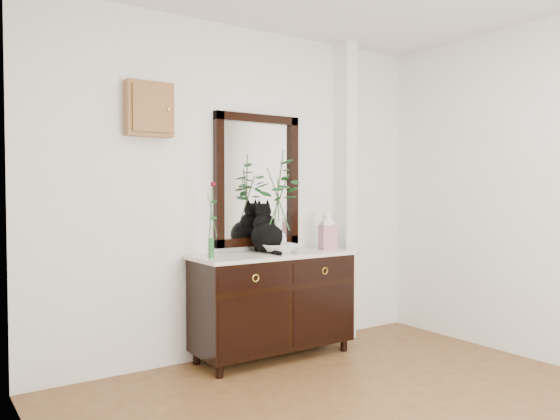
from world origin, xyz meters
TOP-DOWN VIEW (x-y plane):
  - wall_back at (0.00, 1.98)m, footprint 3.60×0.04m
  - pilaster at (1.00, 1.90)m, footprint 0.12×0.20m
  - sideboard at (0.10, 1.73)m, footprint 1.33×0.52m
  - wall_mirror at (0.10, 1.97)m, footprint 0.80×0.06m
  - key_cabinet at (-0.85, 1.94)m, footprint 0.35×0.10m
  - cat at (0.10, 1.81)m, footprint 0.32×0.38m
  - lotus_bowl at (0.15, 1.72)m, footprint 0.34×0.34m
  - vase_branches at (0.15, 1.72)m, footprint 0.49×0.49m
  - bud_vase_rose at (-0.47, 1.70)m, footprint 0.09×0.09m
  - ginger_jar at (0.63, 1.69)m, footprint 0.15×0.15m

SIDE VIEW (x-z plane):
  - sideboard at x=0.10m, z-range 0.06..0.88m
  - lotus_bowl at x=0.15m, z-range 0.85..0.92m
  - ginger_jar at x=0.63m, z-range 0.85..1.19m
  - cat at x=0.10m, z-range 0.85..1.26m
  - bud_vase_rose at x=-0.47m, z-range 0.85..1.43m
  - vase_branches at x=0.15m, z-range 0.87..1.69m
  - wall_back at x=0.00m, z-range 0.00..2.70m
  - pilaster at x=1.00m, z-range 0.00..2.70m
  - wall_mirror at x=0.10m, z-range 0.89..1.99m
  - key_cabinet at x=-0.85m, z-range 1.75..2.15m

